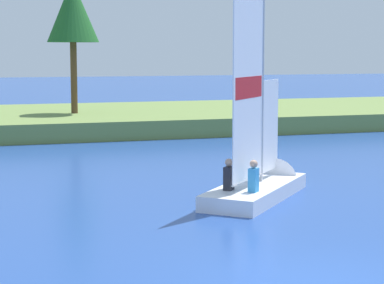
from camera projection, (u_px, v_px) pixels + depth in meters
name	position (u px, v px, depth m)	size (l,w,h in m)	color
shore_bank	(80.00, 120.00, 36.73)	(80.00, 11.93, 0.84)	olive
shoreline_tree_midleft	(73.00, 12.00, 35.05)	(2.51, 2.51, 6.45)	brown
sailboat	(266.00, 178.00, 19.87)	(4.34, 4.58, 5.85)	white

